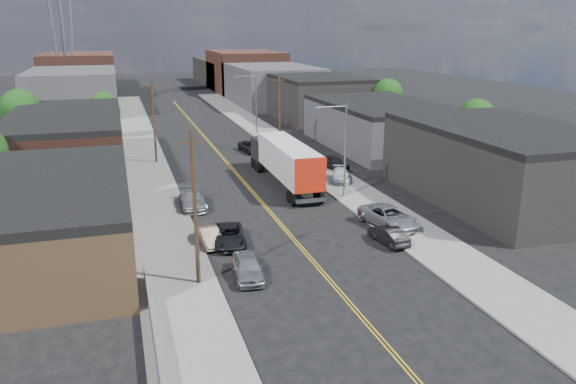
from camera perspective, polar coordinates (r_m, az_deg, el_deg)
ground at (r=85.33m, az=-8.45°, el=5.54°), size 260.00×260.00×0.00m
centerline at (r=70.83m, az=-6.57°, el=3.41°), size 0.32×120.00×0.01m
sidewalk_left at (r=69.79m, az=-14.27°, el=2.87°), size 5.00×140.00×0.15m
sidewalk_right at (r=73.07m, az=0.78°, el=3.97°), size 5.00×140.00×0.15m
warehouse_tan at (r=43.32m, az=-23.72°, el=-2.46°), size 12.00×22.00×5.60m
warehouse_brown at (r=68.34m, az=-21.55°, el=4.72°), size 12.00×26.00×6.60m
industrial_right_a at (r=56.31m, az=21.09°, el=2.74°), size 14.00×22.00×7.10m
industrial_right_b at (r=78.06m, az=9.39°, el=6.78°), size 14.00×24.00×6.10m
industrial_right_c at (r=101.67m, az=2.89°, el=9.59°), size 14.00×22.00×7.60m
skyline_left_a at (r=118.79m, az=-20.93°, el=9.62°), size 16.00×30.00×8.00m
skyline_right_a at (r=122.86m, az=-1.71°, el=10.86°), size 16.00×30.00×8.00m
skyline_left_b at (r=143.56m, az=-20.42°, el=11.06°), size 16.00×26.00×10.00m
skyline_right_b at (r=146.96m, az=-4.35°, el=12.11°), size 16.00×26.00×10.00m
skyline_left_c at (r=163.59m, az=-20.04°, el=11.10°), size 16.00×40.00×7.00m
skyline_right_c at (r=166.58m, az=-5.90°, el=12.05°), size 16.00×40.00×7.00m
streetlight_near at (r=52.96m, az=5.46°, el=4.94°), size 3.39×0.25×9.00m
streetlight_far at (r=85.95m, az=-3.53°, el=9.36°), size 3.39×0.25×9.00m
utility_pole_left_near at (r=34.86m, az=-9.42°, el=-1.58°), size 1.60×0.26×10.00m
utility_pole_left_far at (r=68.90m, az=-13.48°, el=7.05°), size 1.60×0.26×10.00m
utility_pole_right at (r=74.62m, az=-0.88°, el=8.18°), size 1.60×0.26×10.00m
chainlink_fence at (r=30.46m, az=-13.60°, el=-13.83°), size 0.05×16.00×1.22m
tree_left_mid at (r=79.48m, az=-25.48°, el=7.36°), size 5.10×5.04×8.37m
tree_left_far at (r=85.70m, az=-18.13°, el=8.06°), size 4.35×4.20×6.97m
tree_right_near at (r=73.41m, az=18.63°, el=6.99°), size 4.60×4.48×7.44m
tree_right_far at (r=93.75m, az=10.13°, el=9.63°), size 4.85×4.76×7.91m
semi_truck at (r=58.49m, az=-0.50°, el=3.39°), size 3.16×17.54×4.60m
car_left_a at (r=36.93m, az=-4.14°, el=-7.62°), size 2.13×4.57×1.51m
car_left_b at (r=42.75m, az=-7.97°, el=-4.48°), size 1.62×4.02×1.30m
car_left_c at (r=42.55m, az=-6.02°, el=-4.44°), size 2.88×5.26×1.40m
car_left_d at (r=51.53m, az=-9.67°, el=-0.76°), size 2.34×5.45×1.56m
car_right_oncoming at (r=43.22m, az=10.18°, el=-4.35°), size 1.84×4.10×1.31m
car_right_lot_a at (r=46.44m, az=10.21°, el=-2.47°), size 3.72×6.26×1.63m
car_right_lot_b at (r=59.52m, az=5.36°, el=1.73°), size 3.16×4.71×1.27m
car_right_lot_c at (r=64.73m, az=4.60°, el=3.05°), size 3.04×4.78×1.52m
car_ahead_truck at (r=74.00m, az=-3.69°, el=4.61°), size 3.05×5.46×1.44m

